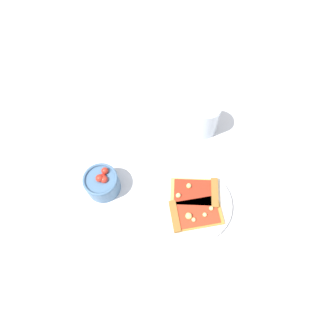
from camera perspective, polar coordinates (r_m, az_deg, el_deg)
name	(u,v)px	position (r m, az deg, el deg)	size (l,w,h in m)	color
ground_plane	(182,201)	(0.90, 2.62, -6.33)	(2.40, 2.40, 0.00)	silver
plate	(194,205)	(0.89, 4.89, -6.90)	(0.22, 0.22, 0.01)	white
pizza_slice_near	(193,214)	(0.87, 4.72, -8.59)	(0.16, 0.17, 0.03)	gold
pizza_slice_far	(198,193)	(0.89, 5.61, -4.67)	(0.16, 0.15, 0.02)	#E5B256
salad_bowl	(102,183)	(0.90, -12.35, -2.74)	(0.10, 0.10, 0.08)	#4C7299
soda_glass	(205,119)	(0.97, 7.05, 9.20)	(0.08, 0.08, 0.12)	silver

